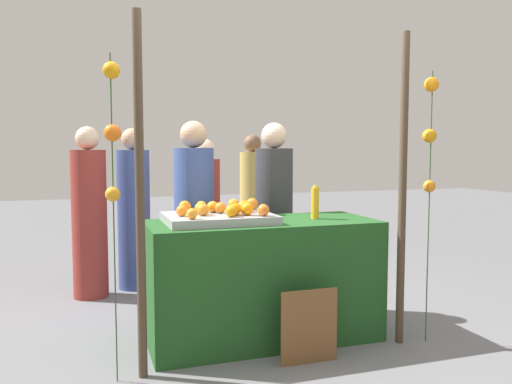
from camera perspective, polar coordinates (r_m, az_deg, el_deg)
ground_plane at (r=4.01m, az=0.70°, el=-15.71°), size 24.00×24.00×0.00m
stall_counter at (r=3.88m, az=0.71°, el=-9.62°), size 1.67×0.72×0.88m
orange_tray at (r=3.72m, az=-4.12°, el=-2.89°), size 0.76×0.59×0.06m
orange_0 at (r=3.76m, az=-3.93°, el=-1.73°), size 0.08×0.08×0.08m
orange_1 at (r=3.61m, az=-8.16°, el=-2.06°), size 0.08×0.08×0.08m
orange_2 at (r=3.95m, az=-2.46°, el=-1.37°), size 0.09×0.09×0.09m
orange_3 at (r=3.78m, az=-1.39°, el=-1.63°), size 0.09×0.09×0.09m
orange_4 at (r=3.63m, az=-0.98°, el=-1.87°), size 0.09×0.09×0.09m
orange_5 at (r=3.97m, az=-0.44°, el=-1.32°), size 0.09×0.09×0.09m
orange_6 at (r=3.84m, az=-0.93°, el=-1.56°), size 0.08×0.08×0.08m
orange_7 at (r=3.45m, az=-7.06°, el=-2.39°), size 0.07×0.07×0.07m
orange_8 at (r=3.80m, az=-4.79°, el=-1.64°), size 0.08×0.08×0.08m
orange_9 at (r=3.54m, az=-2.76°, el=-2.12°), size 0.08×0.08×0.08m
orange_10 at (r=3.62m, az=-2.41°, el=-1.96°), size 0.08×0.08×0.08m
orange_11 at (r=3.62m, az=-5.84°, el=-1.96°), size 0.08×0.08×0.08m
orange_12 at (r=3.80m, az=-7.82°, el=-1.62°), size 0.09×0.09×0.09m
orange_13 at (r=3.87m, az=-6.02°, el=-1.57°), size 0.08×0.08×0.08m
orange_14 at (r=3.70m, az=-2.23°, el=-1.84°), size 0.08×0.08×0.08m
orange_15 at (r=3.71m, az=-6.16°, el=-1.81°), size 0.08×0.08×0.08m
orange_16 at (r=3.58m, az=0.82°, el=-2.00°), size 0.08×0.08×0.08m
juice_bottle at (r=3.91m, az=6.51°, el=-1.20°), size 0.06×0.06×0.25m
chalkboard_sign at (r=3.51m, az=5.81°, el=-14.57°), size 0.40×0.03×0.50m
vendor_left at (r=4.31m, az=-6.80°, el=-3.86°), size 0.33×0.33×1.63m
vendor_right at (r=4.51m, az=1.97°, el=-3.47°), size 0.33×0.33×1.63m
crowd_person_0 at (r=5.13m, az=-17.83°, el=-2.78°), size 0.32×0.32×1.61m
crowd_person_1 at (r=5.33m, az=-5.58°, el=-2.85°), size 0.30×0.30×1.50m
crowd_person_2 at (r=6.48m, az=-0.39°, el=-1.17°), size 0.32×0.32×1.58m
crowd_person_3 at (r=5.35m, az=-13.28°, el=-2.39°), size 0.32×0.32×1.61m
canopy_post_left at (r=3.18m, az=-12.64°, el=-0.64°), size 0.06×0.06×2.21m
canopy_post_right at (r=3.82m, az=15.80°, el=0.17°), size 0.06×0.06×2.21m
garland_strand_left at (r=3.14m, az=-15.52°, el=6.59°), size 0.10×0.11×1.95m
garland_strand_right at (r=3.89m, az=18.60°, el=6.33°), size 0.10×0.11×1.95m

